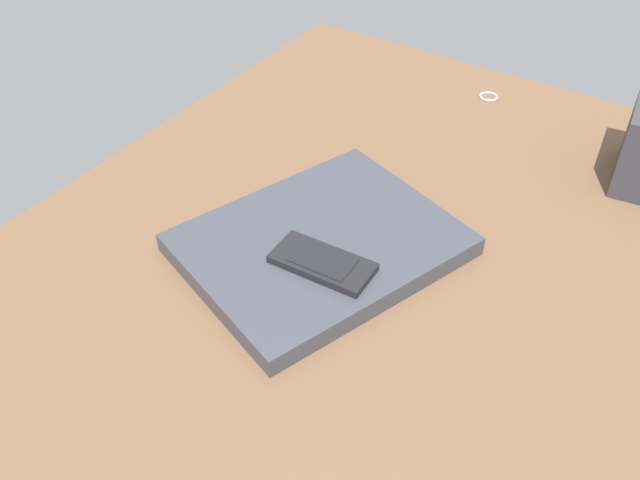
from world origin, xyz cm
name	(u,v)px	position (x,y,z in cm)	size (l,w,h in cm)	color
desk_surface	(326,280)	(0.00, 0.00, 1.50)	(120.00, 80.00, 3.00)	brown
laptop_closed	(320,244)	(2.42, 2.46, 4.28)	(31.76, 24.94, 2.56)	#33353D
cell_phone_on_laptop	(323,263)	(-1.85, -0.66, 6.08)	(6.12, 12.19, 1.11)	black
key_ring	(486,96)	(50.21, 0.40, 3.18)	(3.07, 3.07, 0.36)	silver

